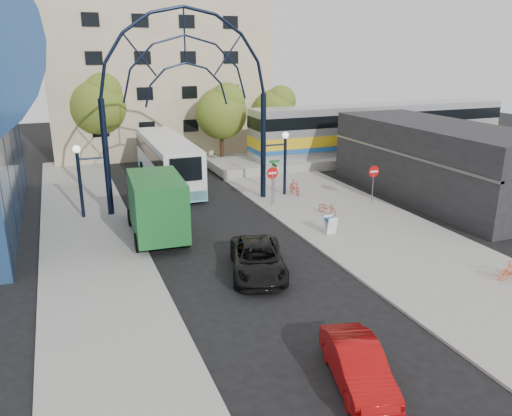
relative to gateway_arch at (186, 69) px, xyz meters
name	(u,v)px	position (x,y,z in m)	size (l,w,h in m)	color
ground	(282,304)	(0.00, -14.00, -8.56)	(120.00, 120.00, 0.00)	black
sidewalk_east	(389,241)	(8.00, -10.00, -8.50)	(8.00, 56.00, 0.12)	gray
plaza_west	(98,269)	(-6.50, -8.00, -8.50)	(5.00, 50.00, 0.12)	gray
gateway_arch	(186,69)	(0.00, 0.00, 0.00)	(13.64, 0.44, 12.10)	black
stop_sign	(272,177)	(4.80, -2.00, -6.56)	(0.80, 0.07, 2.50)	slate
do_not_enter_sign	(374,175)	(11.00, -4.00, -6.58)	(0.76, 0.07, 2.48)	slate
street_name_sign	(274,172)	(5.20, -1.40, -6.43)	(0.70, 0.70, 2.80)	slate
sandwich_board	(331,223)	(5.60, -8.02, -7.81)	(0.55, 0.61, 0.99)	white
commercial_block_east	(437,161)	(16.00, -4.00, -6.06)	(6.00, 16.00, 5.00)	black
apartment_block	(154,78)	(2.00, 20.97, -1.55)	(20.00, 12.10, 14.00)	tan
train_platform	(379,155)	(20.00, 8.00, -8.16)	(32.00, 5.00, 0.80)	gray
train_car	(381,127)	(20.00, 8.00, -5.66)	(25.10, 3.05, 4.20)	#B7B7BC
tree_north_a	(223,110)	(6.12, 11.93, -3.95)	(4.48, 4.48, 7.00)	#382314
tree_north_b	(99,103)	(-3.88, 15.93, -3.29)	(5.12, 5.12, 8.00)	#382314
tree_north_c	(276,109)	(12.12, 13.93, -4.28)	(4.16, 4.16, 6.50)	#382314
city_bus	(167,160)	(-0.13, 6.26, -6.76)	(3.15, 12.56, 3.43)	white
green_truck	(155,205)	(-3.09, -4.46, -6.82)	(3.00, 7.03, 3.48)	black
black_suv	(258,259)	(0.17, -11.00, -7.86)	(2.32, 5.02, 1.40)	black
red_sedan	(358,365)	(0.01, -19.34, -7.91)	(1.37, 3.94, 1.30)	#920809
bike_near_a	(328,208)	(7.17, -4.95, -8.04)	(0.53, 1.52, 0.80)	#CE4329
bike_near_b	(295,187)	(7.25, -0.26, -7.93)	(0.47, 1.67, 1.00)	#DC412C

